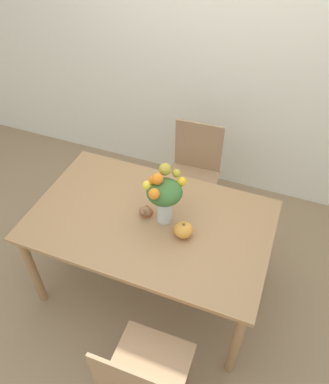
% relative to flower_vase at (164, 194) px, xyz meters
% --- Properties ---
extents(ground_plane, '(12.00, 12.00, 0.00)m').
position_rel_flower_vase_xyz_m(ground_plane, '(-0.09, -0.03, -0.97)').
color(ground_plane, '#8E7556').
extents(wall_back, '(8.00, 0.06, 2.70)m').
position_rel_flower_vase_xyz_m(wall_back, '(-0.09, 1.39, 0.38)').
color(wall_back, silver).
rests_on(wall_back, ground_plane).
extents(dining_table, '(1.57, 0.97, 0.74)m').
position_rel_flower_vase_xyz_m(dining_table, '(-0.09, -0.03, -0.31)').
color(dining_table, '#9E754C').
rests_on(dining_table, ground_plane).
extents(flower_vase, '(0.24, 0.28, 0.38)m').
position_rel_flower_vase_xyz_m(flower_vase, '(0.00, 0.00, 0.00)').
color(flower_vase, silver).
rests_on(flower_vase, dining_table).
extents(pumpkin, '(0.12, 0.12, 0.11)m').
position_rel_flower_vase_xyz_m(pumpkin, '(0.16, -0.08, -0.18)').
color(pumpkin, gold).
rests_on(pumpkin, dining_table).
extents(turkey_figurine, '(0.09, 0.12, 0.07)m').
position_rel_flower_vase_xyz_m(turkey_figurine, '(-0.13, 0.00, -0.19)').
color(turkey_figurine, '#936642').
rests_on(turkey_figurine, dining_table).
extents(dining_chair_near_window, '(0.44, 0.44, 0.92)m').
position_rel_flower_vase_xyz_m(dining_chair_near_window, '(-0.04, 0.77, -0.48)').
color(dining_chair_near_window, '#9E7A56').
rests_on(dining_chair_near_window, ground_plane).
extents(dining_chair_far_side, '(0.43, 0.43, 0.92)m').
position_rel_flower_vase_xyz_m(dining_chair_far_side, '(0.23, -0.88, -0.48)').
color(dining_chair_far_side, '#9E7A56').
rests_on(dining_chair_far_side, ground_plane).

